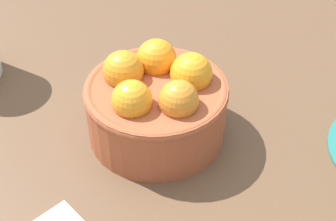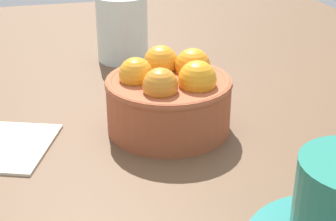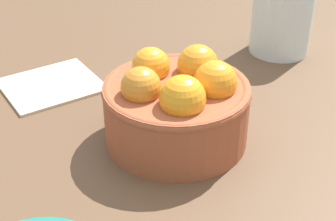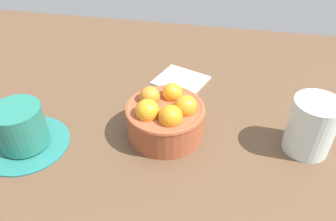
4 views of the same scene
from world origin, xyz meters
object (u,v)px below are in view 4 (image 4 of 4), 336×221
folded_napkin (180,80)px  coffee_cup (21,130)px  terracotta_bowl (165,116)px  water_glass (311,126)px

folded_napkin → coffee_cup: bearing=47.8°
coffee_cup → folded_napkin: 33.32cm
terracotta_bowl → folded_napkin: bearing=-89.0°
water_glass → folded_napkin: (23.96, -16.29, -4.46)cm
coffee_cup → folded_napkin: size_ratio=1.43×
water_glass → folded_napkin: size_ratio=0.94×
terracotta_bowl → water_glass: size_ratio=1.41×
coffee_cup → water_glass: 47.02cm
terracotta_bowl → water_glass: 23.69cm
coffee_cup → water_glass: water_glass is taller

